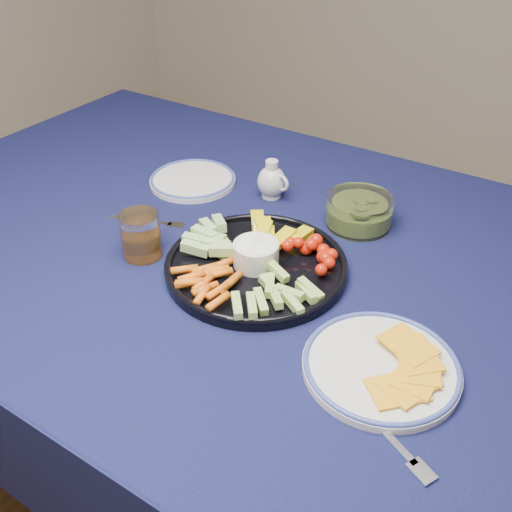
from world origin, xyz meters
The scene contains 9 objects.
dining_table centered at (0.00, 0.00, 0.66)m, with size 1.67×1.07×0.75m.
crudite_platter centered at (0.08, -0.07, 0.77)m, with size 0.34×0.34×0.11m.
creamer_pitcher centered at (-0.04, 0.18, 0.78)m, with size 0.08×0.06×0.09m.
pickle_bowl centered at (0.17, 0.18, 0.77)m, with size 0.14×0.14×0.06m.
cheese_plate centered at (0.37, -0.18, 0.76)m, with size 0.24×0.24×0.03m.
juice_tumbler centered at (-0.13, -0.15, 0.79)m, with size 0.08×0.08×0.09m.
fork_left centered at (-0.19, -0.05, 0.75)m, with size 0.16×0.07×0.00m.
fork_right centered at (0.44, -0.29, 0.75)m, with size 0.16×0.09×0.00m.
side_plate_extra centered at (-0.23, 0.14, 0.75)m, with size 0.20×0.20×0.02m.
Camera 1 is at (0.54, -0.79, 1.38)m, focal length 40.00 mm.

